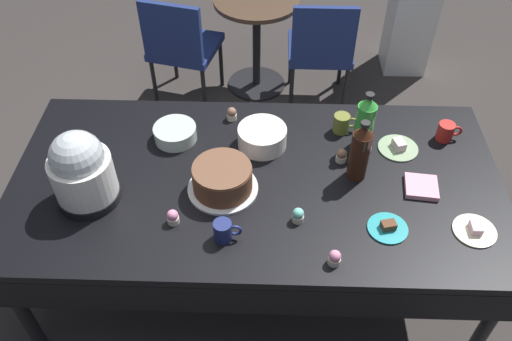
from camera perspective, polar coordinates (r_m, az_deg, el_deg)
ground at (r=2.93m, az=0.00°, el=-11.12°), size 9.00×9.00×0.00m
potluck_table at (r=2.39m, az=0.00°, el=-1.90°), size 2.20×1.10×0.75m
frosted_layer_cake at (r=2.26m, az=-3.69°, el=-0.93°), size 0.31×0.31×0.13m
slow_cooker at (r=2.26m, az=-18.48°, el=-0.00°), size 0.27×0.27×0.35m
glass_salad_bowl at (r=2.54m, az=-8.80°, el=4.05°), size 0.21×0.21×0.07m
ceramic_snack_bowl at (r=2.47m, az=0.68°, el=3.68°), size 0.23×0.23×0.10m
dessert_plate_teal at (r=2.21m, az=14.17°, el=-6.05°), size 0.17×0.17×0.04m
dessert_plate_sage at (r=2.56m, az=15.24°, el=2.49°), size 0.19×0.19×0.05m
dessert_plate_cream at (r=2.31m, az=22.74°, el=-5.99°), size 0.18×0.18×0.04m
cupcake_lemon at (r=2.18m, az=-9.05°, el=-5.03°), size 0.05×0.05×0.07m
cupcake_mint at (r=2.43m, az=9.30°, el=1.63°), size 0.05×0.05×0.07m
cupcake_cocoa at (r=2.05m, az=8.57°, el=-9.39°), size 0.05×0.05×0.07m
cupcake_berry at (r=2.16m, az=4.61°, el=-4.89°), size 0.05×0.05×0.07m
cupcake_rose at (r=2.63m, az=-2.66°, el=6.19°), size 0.05×0.05×0.07m
soda_bottle_cola at (r=2.30m, az=11.28°, el=2.01°), size 0.09×0.09×0.31m
soda_bottle_lime_soda at (r=2.45m, az=11.77°, el=5.09°), size 0.09×0.09×0.31m
coffee_mug_navy at (r=2.09m, az=-3.55°, el=-6.58°), size 0.12×0.07×0.09m
coffee_mug_red at (r=2.67m, az=20.01°, el=4.01°), size 0.12×0.08×0.09m
coffee_mug_olive at (r=2.58m, az=9.35°, el=5.11°), size 0.12×0.08×0.09m
paper_napkin_stack at (r=2.40m, az=17.58°, el=-1.70°), size 0.16×0.16×0.02m
maroon_chair_left at (r=3.75m, az=-8.20°, el=13.48°), size 0.53×0.53×0.85m
maroon_chair_right at (r=3.72m, az=7.09°, el=13.26°), size 0.44×0.44×0.85m
round_cafe_table at (r=3.89m, az=0.07°, el=15.29°), size 0.60×0.60×0.72m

